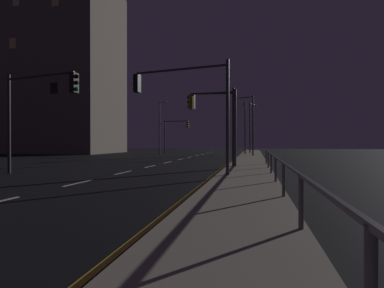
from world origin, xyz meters
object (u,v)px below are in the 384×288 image
traffic_light_far_right (214,113)px  traffic_light_far_left (38,101)px  traffic_light_far_center (183,95)px  street_lamp_corner (161,123)px  street_lamp_mid_block (245,123)px  street_lamp_far_end (251,123)px  traffic_light_near_left (176,130)px  building_distant (53,72)px  street_lamp_median (250,119)px  traffic_light_overhead_east (213,112)px

traffic_light_far_right → traffic_light_far_left: 10.05m
traffic_light_far_center → street_lamp_corner: bearing=111.6°
traffic_light_far_left → street_lamp_mid_block: 27.54m
traffic_light_far_center → street_lamp_far_end: size_ratio=0.75×
traffic_light_near_left → building_distant: bearing=178.7°
traffic_light_far_left → street_lamp_corner: size_ratio=0.72×
traffic_light_far_center → street_lamp_median: (2.90, 19.91, 0.37)m
traffic_light_near_left → traffic_light_overhead_east: (8.31, -20.04, 0.17)m
traffic_light_near_left → traffic_light_far_left: bearing=-89.7°
street_lamp_corner → street_lamp_mid_block: bearing=4.8°
traffic_light_far_left → street_lamp_far_end: bearing=70.6°
street_lamp_far_end → traffic_light_far_right: bearing=-95.0°
street_lamp_far_end → street_lamp_corner: 13.04m
building_distant → street_lamp_far_end: bearing=4.9°
traffic_light_near_left → street_lamp_mid_block: size_ratio=0.71×
street_lamp_mid_block → building_distant: bearing=178.6°
traffic_light_far_right → traffic_light_far_center: size_ratio=0.91×
traffic_light_overhead_east → traffic_light_far_center: bearing=-99.6°
building_distant → traffic_light_near_left: bearing=-1.3°
traffic_light_far_center → traffic_light_far_left: 7.46m
traffic_light_overhead_east → street_lamp_mid_block: street_lamp_mid_block is taller
building_distant → traffic_light_far_left: bearing=-52.2°
traffic_light_far_right → building_distant: bearing=144.2°
traffic_light_near_left → street_lamp_far_end: (10.44, 3.14, 1.03)m
traffic_light_far_center → building_distant: building_distant is taller
traffic_light_far_center → traffic_light_overhead_east: 4.91m
traffic_light_far_left → traffic_light_overhead_east: traffic_light_far_left is taller
traffic_light_far_left → street_lamp_far_end: 30.98m
traffic_light_near_left → street_lamp_median: street_lamp_median is taller
traffic_light_far_right → street_lamp_corner: (-10.22, 19.10, 0.80)m
traffic_light_overhead_east → building_distant: (-28.80, 20.51, 9.23)m
traffic_light_far_right → traffic_light_overhead_east: (-0.06, 0.28, 0.05)m
traffic_light_near_left → street_lamp_mid_block: bearing=-1.5°
traffic_light_far_center → building_distant: bearing=137.8°
traffic_light_far_right → building_distant: (-28.85, 20.80, 9.28)m
street_lamp_median → street_lamp_mid_block: size_ratio=1.00×
traffic_light_far_center → street_lamp_median: 20.12m
traffic_light_far_right → traffic_light_near_left: traffic_light_far_right is taller
traffic_light_overhead_east → street_lamp_corner: street_lamp_corner is taller
traffic_light_far_center → street_lamp_mid_block: bearing=84.9°
traffic_light_far_left → traffic_light_overhead_east: (8.18, 6.04, -0.14)m
street_lamp_median → building_distant: (-30.87, 5.43, 8.48)m
traffic_light_far_left → street_lamp_mid_block: street_lamp_mid_block is taller
traffic_light_near_left → street_lamp_median: 11.55m
traffic_light_near_left → street_lamp_corner: size_ratio=0.67×
traffic_light_near_left → street_lamp_mid_block: 9.73m
traffic_light_far_center → street_lamp_corner: 25.43m
street_lamp_far_end → building_distant: bearing=-175.1°
street_lamp_median → building_distant: bearing=170.0°
street_lamp_corner → building_distant: building_distant is taller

